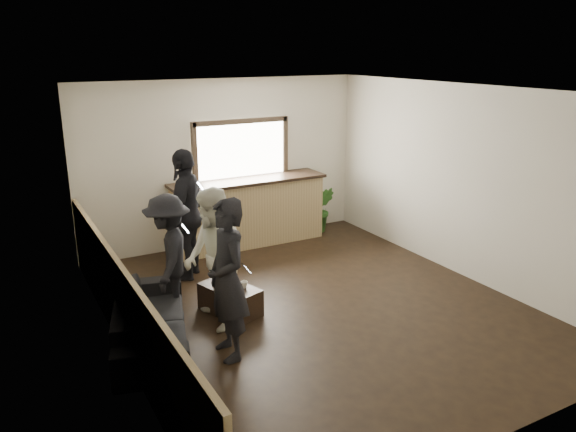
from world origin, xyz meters
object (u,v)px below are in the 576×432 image
cup_b (244,285)px  sofa (150,319)px  person_c (169,255)px  bar_counter (249,208)px  coffee_table (230,299)px  person_a (227,280)px  person_b (214,260)px  cup_a (218,281)px  person_d (187,214)px  potted_plant (321,209)px

cup_b → sofa: bearing=-172.8°
cup_b → person_c: bearing=148.9°
bar_counter → sofa: (-2.45, -2.57, -0.35)m
coffee_table → cup_b: size_ratio=8.82×
person_a → person_b: bearing=172.5°
person_a → person_b: person_a is taller
coffee_table → cup_a: 0.28m
person_c → person_d: bearing=172.7°
bar_counter → person_a: bar_counter is taller
cup_a → cup_b: (0.26, -0.25, -0.00)m
coffee_table → bar_counter: bearing=59.7°
cup_a → person_c: person_c is taller
bar_counter → cup_b: 2.70m
person_b → person_c: bearing=-144.3°
bar_counter → cup_a: (-1.45, -2.17, -0.24)m
person_b → person_c: size_ratio=1.10×
person_b → person_c: person_b is taller
cup_b → person_c: person_c is taller
sofa → coffee_table: 1.15m
person_a → cup_a: bearing=166.5°
cup_b → person_b: size_ratio=0.05×
cup_a → person_b: size_ratio=0.07×
coffee_table → person_b: 0.79m
cup_a → potted_plant: (2.90, 2.12, 0.02)m
person_c → cup_b: bearing=81.9°
bar_counter → potted_plant: size_ratio=3.18×
bar_counter → cup_b: size_ratio=29.99×
cup_b → person_a: size_ratio=0.05×
coffee_table → person_a: 1.28m
bar_counter → coffee_table: bearing=-120.3°
bar_counter → person_a: 3.72m
cup_b → potted_plant: (2.64, 2.36, 0.03)m
potted_plant → person_b: person_b is taller
cup_b → person_d: (-0.20, 1.52, 0.57)m
sofa → cup_a: sofa is taller
sofa → person_b: bearing=-72.3°
person_d → sofa: bearing=5.1°
cup_b → person_c: (-0.81, 0.49, 0.39)m
person_c → potted_plant: bearing=141.6°
person_c → bar_counter: bearing=156.9°
person_a → person_d: (0.37, 2.37, 0.06)m
bar_counter → person_c: 2.78m
person_a → person_d: size_ratio=0.93×
cup_a → person_a: person_a is taller
person_b → bar_counter: bearing=152.5°
cup_b → person_d: size_ratio=0.05×
potted_plant → person_b: size_ratio=0.49×
coffee_table → person_b: (-0.30, -0.24, 0.69)m
person_b → person_c: 0.72m
coffee_table → person_d: person_d is taller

